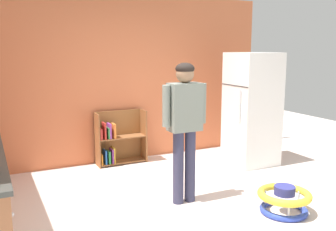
# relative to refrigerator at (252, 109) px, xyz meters

# --- Properties ---
(ground_plane) EXTENTS (12.00, 12.00, 0.00)m
(ground_plane) POSITION_rel_refrigerator_xyz_m (-1.80, -1.20, -0.89)
(ground_plane) COLOR silver
(ground_plane) RESTS_ON ground
(back_wall) EXTENTS (5.20, 0.06, 2.70)m
(back_wall) POSITION_rel_refrigerator_xyz_m (-1.80, 1.13, 0.46)
(back_wall) COLOR #CD6D45
(back_wall) RESTS_ON ground
(refrigerator) EXTENTS (0.73, 0.68, 1.78)m
(refrigerator) POSITION_rel_refrigerator_xyz_m (0.00, 0.00, 0.00)
(refrigerator) COLOR white
(refrigerator) RESTS_ON ground
(bookshelf) EXTENTS (0.80, 0.28, 0.85)m
(bookshelf) POSITION_rel_refrigerator_xyz_m (-1.94, 0.94, -0.51)
(bookshelf) COLOR brown
(bookshelf) RESTS_ON ground
(standing_person) EXTENTS (0.57, 0.22, 1.69)m
(standing_person) POSITION_rel_refrigerator_xyz_m (-1.71, -0.91, 0.13)
(standing_person) COLOR #343550
(standing_person) RESTS_ON ground
(baby_walker) EXTENTS (0.60, 0.60, 0.32)m
(baby_walker) POSITION_rel_refrigerator_xyz_m (-0.85, -1.69, -0.73)
(baby_walker) COLOR #2E47BD
(baby_walker) RESTS_ON ground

